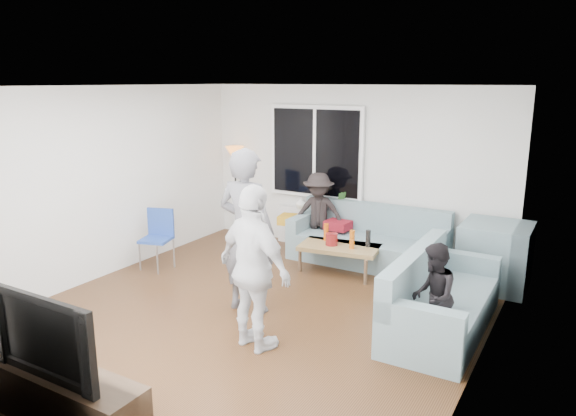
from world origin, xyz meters
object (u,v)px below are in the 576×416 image
Objects in this scene: sofa_back_section at (367,236)px; side_chair at (156,240)px; player_right at (254,269)px; television at (54,331)px; tv_console at (61,396)px; floor_lamp at (236,192)px; spectator_right at (433,297)px; sofa_right_section at (444,293)px; spectator_back at (318,214)px; player_left at (246,231)px; coffee_table at (339,259)px.

side_chair is (-2.53, -1.74, 0.01)m from sofa_back_section.
player_right is 1.45× the size of television.
player_right is 2.01m from tv_console.
sofa_back_section is 1.47× the size of floor_lamp.
sofa_back_section is 1.96× the size of television.
spectator_right is at bearing -22.34° from side_chair.
player_right reaches higher than floor_lamp.
spectator_right is 3.50m from tv_console.
television reaches higher than tv_console.
side_chair is 3.57m from television.
sofa_back_section is at bearing -73.13° from player_right.
player_right reaches higher than sofa_right_section.
tv_console is 0.56m from television.
spectator_back is at bearing 177.91° from sofa_back_section.
player_left is (1.93, -0.51, 0.54)m from side_chair.
side_chair is 3.56m from tv_console.
floor_lamp is 0.92× the size of player_right.
sofa_back_section is 2.24m from sofa_right_section.
sofa_back_section is at bearing 43.60° from sofa_right_section.
floor_lamp is at bearing 174.83° from sofa_back_section.
player_right reaches higher than sofa_back_section.
sofa_right_section is 4.48m from floor_lamp.
sofa_back_section is 2.56m from floor_lamp.
player_left reaches higher than spectator_back.
sofa_right_section is 1.82× the size of spectator_right.
coffee_table is 0.94× the size of television.
sofa_right_section is at bearing -165.51° from player_left.
tv_console is (-2.21, -3.15, -0.20)m from sofa_right_section.
side_chair is 0.54× the size of tv_console.
sofa_right_section is at bearing -121.71° from player_right.
player_right is at bearing -74.46° from spectator_right.
spectator_back is (-0.64, 0.58, 0.45)m from coffee_table.
floor_lamp is 0.97× the size of tv_console.
side_chair is at bearing -16.68° from player_left.
coffee_table is 4.29m from television.
side_chair reaches higher than sofa_right_section.
spectator_back is at bearing -57.86° from player_right.
television is (0.00, 0.00, 0.56)m from tv_console.
floor_lamp is 1.42× the size of spectator_right.
side_chair is at bearing -109.68° from spectator_right.
sofa_right_section is at bearing -16.02° from side_chair.
floor_lamp is (-2.34, 0.78, 0.58)m from coffee_table.
player_right is 1.91m from television.
spectator_back is 0.81× the size of tv_console.
player_left is 1.21× the size of tv_console.
sofa_back_section is at bearing -158.33° from spectator_right.
side_chair is at bearing -90.00° from floor_lamp.
sofa_right_section is 0.47m from spectator_right.
television is (-2.21, -2.70, 0.23)m from spectator_right.
coffee_table is 2.33m from spectator_right.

